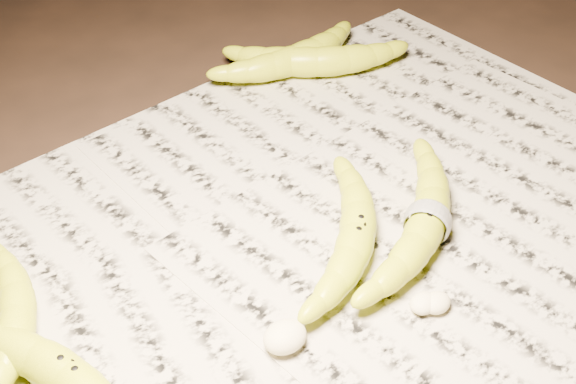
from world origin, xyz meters
TOP-DOWN VIEW (x-y plane):
  - ground at (0.00, 0.00)m, footprint 3.00×3.00m
  - newspaper_patch at (-0.01, 0.01)m, footprint 0.90×0.70m
  - banana_left_a at (-0.29, -0.02)m, footprint 0.11×0.24m
  - banana_left_b at (-0.30, 0.07)m, footprint 0.13×0.18m
  - banana_center at (0.01, -0.04)m, footprint 0.20×0.18m
  - banana_taped at (0.08, -0.07)m, footprint 0.23×0.17m
  - banana_upper_a at (0.20, 0.24)m, footprint 0.21×0.18m
  - banana_upper_b at (0.18, 0.26)m, footprint 0.20×0.08m
  - measuring_tape at (0.08, -0.07)m, footprint 0.03×0.04m
  - flesh_chunk_a at (-0.12, -0.09)m, footprint 0.04×0.03m
  - flesh_chunk_b at (0.00, -0.14)m, footprint 0.03×0.02m
  - flesh_chunk_c at (0.01, -0.15)m, footprint 0.03×0.02m

SIDE VIEW (x-z plane):
  - ground at x=0.00m, z-range 0.00..0.00m
  - newspaper_patch at x=-0.01m, z-range 0.00..0.01m
  - flesh_chunk_c at x=0.01m, z-range 0.01..0.02m
  - flesh_chunk_b at x=0.00m, z-range 0.01..0.02m
  - flesh_chunk_a at x=-0.12m, z-range 0.01..0.03m
  - banana_left_b at x=-0.30m, z-range 0.01..0.04m
  - banana_center at x=0.01m, z-range 0.01..0.05m
  - measuring_tape at x=0.08m, z-range 0.00..0.05m
  - banana_taped at x=0.08m, z-range 0.01..0.05m
  - banana_upper_b at x=0.18m, z-range 0.01..0.05m
  - banana_left_a at x=-0.29m, z-range 0.01..0.05m
  - banana_upper_a at x=0.20m, z-range 0.01..0.05m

